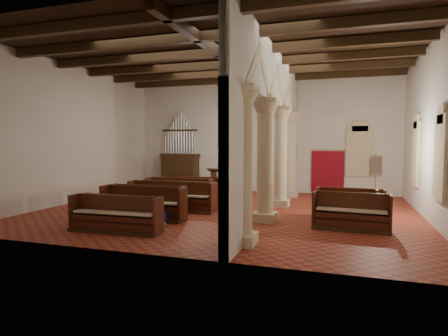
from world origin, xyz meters
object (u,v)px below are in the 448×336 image
Objects in this scene: processional_banner at (376,182)px; aisle_pew_0 at (351,218)px; pipe_organ at (180,165)px; nave_pew_0 at (116,220)px; lectern at (214,183)px.

aisle_pew_0 is (-1.19, -6.89, -0.39)m from processional_banner.
pipe_organ is 10.24m from processional_banner.
processional_banner is 0.94× the size of aisle_pew_0.
pipe_organ reaches higher than nave_pew_0.
aisle_pew_0 is at bearing 17.72° from nave_pew_0.
aisle_pew_0 is at bearing -39.40° from pipe_organ.
pipe_organ is at bearing 101.61° from nave_pew_0.
pipe_organ is at bearing 144.51° from aisle_pew_0.
lectern is at bearing 141.54° from aisle_pew_0.
lectern is 0.63× the size of processional_banner.
pipe_organ reaches higher than aisle_pew_0.
lectern is at bearing -178.67° from processional_banner.
pipe_organ is 11.72m from aisle_pew_0.
lectern is 7.74m from processional_banner.
lectern reaches higher than nave_pew_0.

